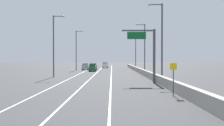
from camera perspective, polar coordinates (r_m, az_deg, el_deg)
name	(u,v)px	position (r m, az deg, el deg)	size (l,w,h in m)	color
ground_plane	(107,71)	(69.89, -1.12, -1.79)	(320.00, 320.00, 0.00)	#38383A
lane_stripe_left	(82,73)	(61.30, -6.47, -2.19)	(0.16, 130.00, 0.00)	silver
lane_stripe_center	(97,73)	(60.99, -3.20, -2.21)	(0.16, 130.00, 0.00)	silver
lane_stripe_right	(112,73)	(60.88, 0.09, -2.21)	(0.16, 130.00, 0.00)	silver
jersey_barrier_right	(151,75)	(46.33, 8.29, -2.56)	(0.60, 120.00, 1.10)	#9E998E
overhead_sign_gantry	(150,49)	(37.28, 8.17, 2.99)	(4.68, 0.36, 7.50)	#47474C
speed_advisory_sign	(175,77)	(24.75, 13.29, -2.91)	(0.60, 0.11, 3.00)	#4C4C51
lamp_post_right_second	(161,37)	(38.29, 10.59, 5.43)	(2.14, 0.44, 11.26)	#4C4C51
lamp_post_right_third	(145,45)	(60.59, 7.06, 3.82)	(2.14, 0.44, 11.26)	#4C4C51
lamp_post_right_fourth	(136,49)	(83.00, 5.18, 3.07)	(2.14, 0.44, 11.26)	#4C4C51
lamp_post_left_mid	(56,42)	(49.26, -11.97, 4.44)	(2.14, 0.44, 11.26)	#4C4C51
lamp_post_left_far	(78,48)	(75.82, -7.31, 3.26)	(2.14, 0.44, 11.26)	#4C4C51
car_green_0	(94,67)	(70.00, -3.98, -0.96)	(1.92, 4.45, 2.04)	#196033
car_silver_1	(87,66)	(79.39, -5.49, -0.74)	(2.00, 4.71, 2.00)	#B7B7BC
car_white_2	(106,65)	(94.37, -1.24, -0.41)	(2.03, 4.34, 2.13)	white
car_gray_3	(95,67)	(76.36, -3.77, -0.78)	(1.89, 4.22, 2.07)	slate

